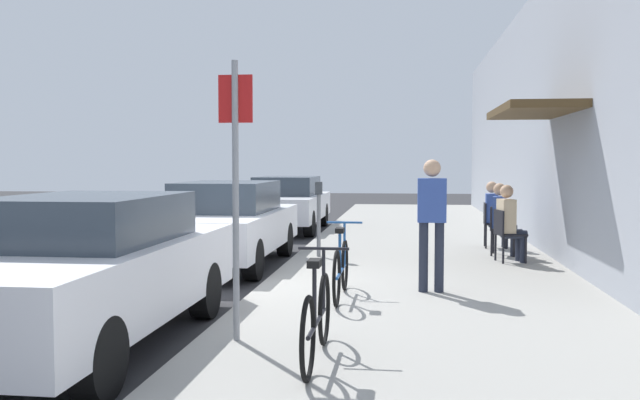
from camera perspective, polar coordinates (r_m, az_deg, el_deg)
name	(u,v)px	position (r m, az deg, el deg)	size (l,w,h in m)	color
ground_plane	(258,295)	(9.32, -5.19, -7.88)	(60.00, 60.00, 0.00)	#2D2D30
sidewalk_slab	(423,270)	(11.07, 8.60, -5.82)	(4.50, 32.00, 0.12)	#9E9B93
building_facade	(582,109)	(11.28, 21.06, 7.12)	(1.40, 32.00, 5.20)	#999EA8
parked_car_0	(84,269)	(6.96, -19.12, -5.47)	(1.80, 4.40, 1.46)	silver
parked_car_1	(226,223)	(11.83, -7.88, -1.90)	(1.80, 4.40, 1.45)	silver
parked_car_2	(287,203)	(17.73, -2.81, -0.23)	(1.80, 4.40, 1.41)	silver
parking_meter	(319,213)	(12.00, -0.11, -1.11)	(0.12, 0.10, 1.32)	slate
street_sign	(236,178)	(6.36, -7.06, 1.84)	(0.32, 0.06, 2.60)	gray
bicycle_0	(317,319)	(5.78, -0.26, -9.90)	(0.46, 1.71, 0.90)	black
bicycle_1	(341,269)	(8.39, 1.77, -5.78)	(0.46, 1.71, 0.90)	black
cafe_chair_0	(506,232)	(11.78, 15.27, -2.59)	(0.52, 0.52, 0.87)	black
seated_patron_0	(510,220)	(11.78, 15.56, -1.65)	(0.48, 0.43, 1.29)	#232838
cafe_chair_1	(499,227)	(12.63, 14.72, -2.20)	(0.52, 0.52, 0.87)	black
seated_patron_1	(503,216)	(12.61, 15.01, -1.33)	(0.48, 0.43, 1.29)	#232838
cafe_chair_2	(491,222)	(13.71, 14.12, -1.77)	(0.46, 0.46, 0.87)	black
seated_patron_2	(495,212)	(13.69, 14.38, -0.97)	(0.44, 0.37, 1.29)	#232838
pedestrian_standing	(432,214)	(8.82, 9.31, -1.19)	(0.36, 0.22, 1.70)	#232838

